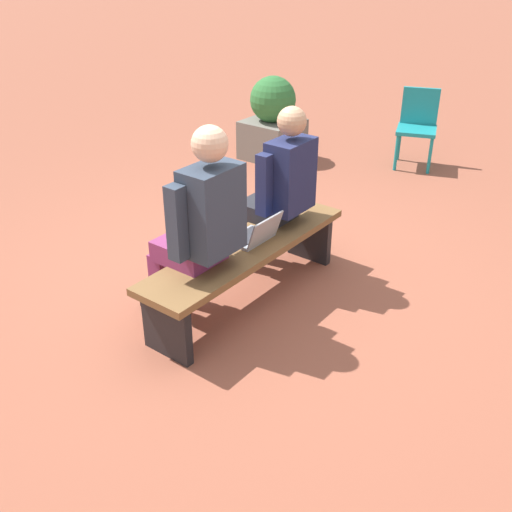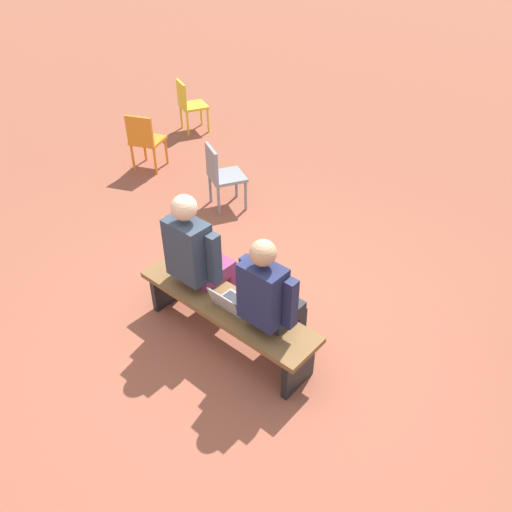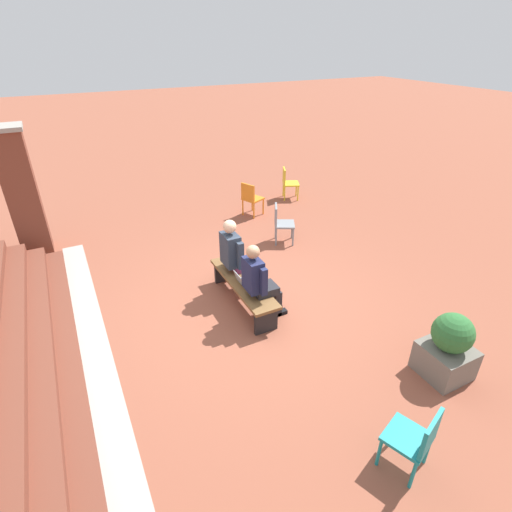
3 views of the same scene
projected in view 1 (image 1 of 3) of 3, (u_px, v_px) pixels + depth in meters
The scene contains 7 objects.
ground_plane at pixel (244, 289), 4.47m from camera, with size 60.00×60.00×0.00m, color brown.
bench at pixel (247, 257), 4.16m from camera, with size 1.80×0.44×0.45m.
person_student at pixel (278, 188), 4.34m from camera, with size 0.53×0.67×1.32m.
person_adult at pixel (200, 224), 3.75m from camera, with size 0.57×0.72×1.38m.
laptop at pixel (255, 235), 4.14m from camera, with size 0.32×0.29×0.21m.
plastic_chair_near_bench_right at pixel (418, 123), 6.63m from camera, with size 0.54×0.54×0.84m.
planter at pixel (273, 121), 6.85m from camera, with size 0.60×0.60×0.94m.
Camera 1 is at (2.96, 2.40, 2.35)m, focal length 42.00 mm.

